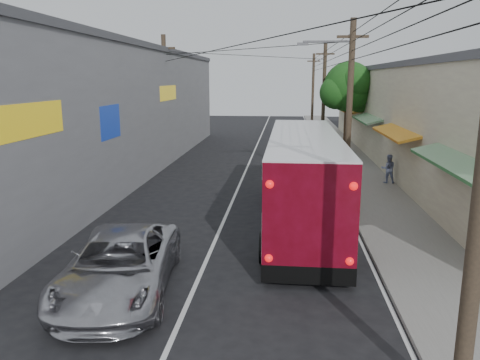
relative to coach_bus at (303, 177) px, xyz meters
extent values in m
plane|color=black|center=(-3.00, -8.27, -1.76)|extent=(120.00, 120.00, 0.00)
cube|color=slate|center=(3.50, 11.73, -1.70)|extent=(3.00, 80.00, 0.12)
cube|color=beige|center=(8.00, 13.73, 1.24)|extent=(6.00, 40.00, 6.00)
cube|color=#4C4C51|center=(8.00, 13.73, 4.34)|extent=(6.20, 40.00, 0.30)
cube|color=#186E24|center=(4.70, -2.27, 1.14)|extent=(1.39, 6.00, 0.46)
cube|color=orange|center=(4.70, 5.73, 1.14)|extent=(1.39, 6.00, 0.46)
cube|color=#186E24|center=(4.70, 13.73, 1.14)|extent=(1.39, 6.00, 0.46)
cube|color=orange|center=(4.70, 21.73, 1.14)|extent=(1.39, 6.00, 0.46)
cube|color=#186E24|center=(4.70, 29.73, 1.14)|extent=(1.39, 6.00, 0.46)
cube|color=gray|center=(-11.50, 9.73, 1.74)|extent=(7.00, 36.00, 7.00)
cube|color=#4C4C51|center=(-11.50, 9.73, 5.34)|extent=(7.20, 36.00, 0.30)
cube|color=yellow|center=(-8.05, -4.27, 2.44)|extent=(0.12, 3.50, 1.00)
cube|color=#1433A5|center=(-8.05, 1.73, 1.84)|extent=(0.12, 2.20, 1.40)
cube|color=yellow|center=(-8.05, 11.73, 2.74)|extent=(0.12, 4.00, 0.90)
cylinder|color=#473828|center=(2.20, 4.73, 2.24)|extent=(0.28, 0.28, 8.00)
cube|color=#473828|center=(2.20, 4.73, 5.44)|extent=(1.40, 0.12, 0.12)
cylinder|color=#473828|center=(2.20, 19.73, 2.24)|extent=(0.28, 0.28, 8.00)
cube|color=#473828|center=(2.20, 19.73, 5.44)|extent=(1.40, 0.12, 0.12)
cylinder|color=#473828|center=(2.20, 34.73, 2.24)|extent=(0.28, 0.28, 8.00)
cube|color=#473828|center=(2.20, 34.73, 5.44)|extent=(1.40, 0.12, 0.12)
cylinder|color=#473828|center=(-8.20, 11.73, 2.24)|extent=(0.28, 0.28, 8.00)
cube|color=#473828|center=(-8.20, 11.73, 5.44)|extent=(1.40, 0.12, 0.12)
cylinder|color=#59595E|center=(1.10, 4.73, 5.24)|extent=(2.20, 0.10, 0.10)
cube|color=#59595E|center=(0.00, 4.73, 5.14)|extent=(0.50, 0.18, 0.12)
cylinder|color=#3F2B19|center=(3.80, 17.73, 0.24)|extent=(0.44, 0.44, 4.00)
sphere|color=#164412|center=(3.80, 17.73, 3.04)|extent=(3.60, 3.60, 3.60)
sphere|color=#164412|center=(4.80, 18.33, 2.44)|extent=(2.60, 2.60, 2.60)
sphere|color=#164412|center=(2.90, 17.33, 2.64)|extent=(2.40, 2.40, 2.40)
sphere|color=#164412|center=(4.20, 16.73, 3.44)|extent=(2.20, 2.20, 2.20)
sphere|color=#164412|center=(3.50, 18.63, 3.24)|extent=(2.00, 2.00, 2.00)
cube|color=white|center=(0.00, -0.10, -0.64)|extent=(2.51, 11.68, 1.85)
cube|color=black|center=(0.00, 0.39, 0.72)|extent=(2.52, 9.73, 0.97)
cube|color=white|center=(0.00, -0.10, 1.40)|extent=(2.51, 11.68, 0.49)
cube|color=maroon|center=(-0.04, -5.95, 0.18)|extent=(2.41, 0.10, 2.82)
cube|color=black|center=(-0.04, -5.95, -1.32)|extent=(2.43, 0.11, 0.49)
sphere|color=red|center=(-1.06, -5.97, -0.89)|extent=(0.21, 0.21, 0.21)
sphere|color=red|center=(0.98, -5.98, -0.89)|extent=(0.21, 0.21, 0.21)
sphere|color=red|center=(-1.06, -5.97, 1.06)|extent=(0.21, 0.21, 0.21)
sphere|color=red|center=(0.98, -5.98, 1.06)|extent=(0.21, 0.21, 0.21)
cylinder|color=black|center=(-1.25, -4.17, -1.27)|extent=(0.30, 0.97, 0.97)
cylinder|color=black|center=(1.18, -4.19, -1.27)|extent=(0.30, 0.97, 0.97)
cylinder|color=black|center=(-1.19, 2.83, -1.27)|extent=(0.30, 0.97, 0.97)
cylinder|color=black|center=(1.24, 2.81, -1.27)|extent=(0.30, 0.97, 0.97)
cylinder|color=black|center=(-1.18, 4.28, -1.27)|extent=(0.30, 0.97, 0.97)
cylinder|color=black|center=(1.25, 4.27, -1.27)|extent=(0.30, 0.97, 0.97)
imported|color=#B7B6BE|center=(-4.81, -6.51, -0.99)|extent=(3.16, 5.79, 1.54)
imported|color=gray|center=(1.21, 9.25, -0.87)|extent=(3.03, 6.34, 1.78)
imported|color=black|center=(1.60, 12.25, -0.97)|extent=(2.09, 4.72, 1.58)
imported|color=black|center=(1.60, 21.37, -1.09)|extent=(1.84, 4.18, 1.34)
imported|color=pink|center=(2.65, 7.28, -0.87)|extent=(0.67, 0.57, 1.55)
imported|color=#8896C6|center=(4.60, 6.88, -0.90)|extent=(0.73, 0.58, 1.48)
camera|label=1|loc=(-0.71, -17.27, 3.62)|focal=35.00mm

